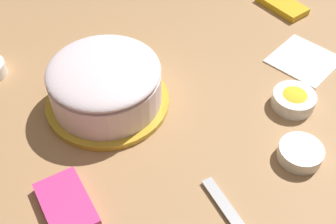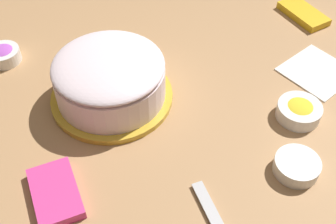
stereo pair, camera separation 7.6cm
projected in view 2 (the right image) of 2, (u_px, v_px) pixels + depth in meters
ground_plane at (200, 137)px, 0.91m from camera, size 1.54×1.54×0.00m
frosted_cake at (110, 80)px, 0.95m from camera, size 0.28×0.28×0.12m
sprinkle_bowl_orange at (297, 166)px, 0.84m from camera, size 0.09×0.09×0.03m
sprinkle_bowl_yellow at (299, 110)px, 0.94m from camera, size 0.10×0.10×0.04m
sprinkle_bowl_rainbow at (3, 54)px, 1.07m from camera, size 0.08×0.08×0.04m
candy_box_lower at (55, 193)px, 0.80m from camera, size 0.15×0.11×0.02m
candy_box_upper at (303, 14)px, 1.21m from camera, size 0.16×0.11×0.02m
paper_napkin at (318, 71)px, 1.05m from camera, size 0.20×0.20×0.01m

